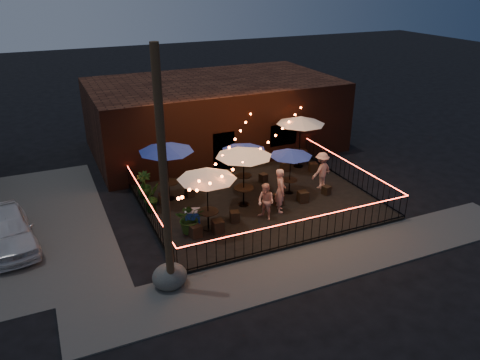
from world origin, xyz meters
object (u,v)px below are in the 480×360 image
object	(u,v)px
cafe_table_1	(166,148)
cafe_table_5	(301,121)
utility_pole	(164,180)
cafe_table_4	(291,153)
cafe_table_3	(244,148)
boulder	(170,277)
cooler	(193,219)
cafe_table_0	(207,175)
cafe_table_2	(244,153)

from	to	relation	value
cafe_table_1	cafe_table_5	size ratio (longest dim) A/B	0.94
utility_pole	cafe_table_4	distance (m)	8.75
cafe_table_3	cafe_table_5	world-z (taller)	cafe_table_5
cafe_table_5	boulder	size ratio (longest dim) A/B	3.22
cooler	boulder	bearing A→B (deg)	-101.29
boulder	cafe_table_5	bearing A→B (deg)	37.99
cafe_table_0	cafe_table_4	xyz separation A→B (m)	(4.66, 1.62, -0.37)
cafe_table_3	cafe_table_4	distance (m)	2.18
cafe_table_3	cooler	xyz separation A→B (m)	(-3.40, -2.52, -1.71)
cafe_table_0	boulder	xyz separation A→B (m)	(-2.45, -2.88, -2.11)
utility_pole	cafe_table_1	distance (m)	6.80
cafe_table_1	boulder	distance (m)	6.81
cooler	cafe_table_3	bearing A→B (deg)	55.98
cafe_table_1	cooler	bearing A→B (deg)	-87.39
cafe_table_3	boulder	world-z (taller)	cafe_table_3
cafe_table_1	boulder	world-z (taller)	cafe_table_1
cooler	cafe_table_5	bearing A→B (deg)	48.00
utility_pole	cooler	xyz separation A→B (m)	(1.92, 3.44, -3.44)
cafe_table_5	boulder	bearing A→B (deg)	-142.01
cafe_table_1	cooler	distance (m)	3.63
cafe_table_0	cafe_table_4	bearing A→B (deg)	19.21
cafe_table_3	cooler	bearing A→B (deg)	-143.44
cafe_table_0	cafe_table_4	world-z (taller)	cafe_table_0
cafe_table_1	cooler	size ratio (longest dim) A/B	3.84
cafe_table_2	cafe_table_4	xyz separation A→B (m)	(2.47, 0.25, -0.49)
cafe_table_1	cafe_table_4	world-z (taller)	cafe_table_1
cafe_table_1	utility_pole	bearing A→B (deg)	-105.57
cafe_table_2	cafe_table_4	distance (m)	2.53
cafe_table_0	boulder	world-z (taller)	cafe_table_0
cafe_table_1	cafe_table_2	size ratio (longest dim) A/B	1.07
cafe_table_0	cafe_table_4	size ratio (longest dim) A/B	1.22
utility_pole	cafe_table_3	size ratio (longest dim) A/B	3.45
utility_pole	cafe_table_3	world-z (taller)	utility_pole
utility_pole	boulder	size ratio (longest dim) A/B	7.76
cafe_table_2	boulder	bearing A→B (deg)	-137.47
cafe_table_0	cafe_table_1	bearing A→B (deg)	101.51
cafe_table_1	cafe_table_5	world-z (taller)	cafe_table_5
cafe_table_4	cafe_table_5	size ratio (longest dim) A/B	0.77
boulder	utility_pole	bearing A→B (deg)	-93.68
utility_pole	cafe_table_5	xyz separation A→B (m)	(9.20, 7.40, -1.32)
cafe_table_5	boulder	xyz separation A→B (m)	(-9.19, -7.18, -2.28)
utility_pole	cafe_table_0	xyz separation A→B (m)	(2.46, 3.10, -1.49)
utility_pole	cafe_table_4	size ratio (longest dim) A/B	3.14
utility_pole	cafe_table_1	world-z (taller)	utility_pole
cafe_table_2	cafe_table_3	size ratio (longest dim) A/B	1.25
cafe_table_0	cafe_table_3	world-z (taller)	cafe_table_0
cafe_table_5	boulder	distance (m)	11.88
cafe_table_0	cafe_table_2	bearing A→B (deg)	32.10
cafe_table_2	cooler	bearing A→B (deg)	-159.12
cafe_table_0	cafe_table_5	size ratio (longest dim) A/B	0.94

